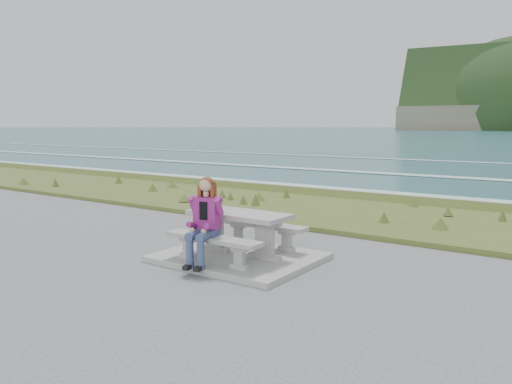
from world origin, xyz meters
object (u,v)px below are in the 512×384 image
bench_seaward (262,228)px  bench_landward (213,243)px  seated_woman (203,233)px  picnic_table (239,222)px

bench_seaward → bench_landward: bearing=-90.0°
bench_seaward → seated_woman: size_ratio=1.28×
seated_woman → bench_landward: bearing=42.0°
bench_seaward → seated_woman: 1.54m
picnic_table → bench_landward: 0.74m
picnic_table → bench_seaward: 0.74m
bench_landward → bench_seaward: size_ratio=1.00×
picnic_table → bench_landward: bearing=-90.0°
bench_landward → bench_seaward: same height
bench_landward → seated_woman: bearing=-125.7°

